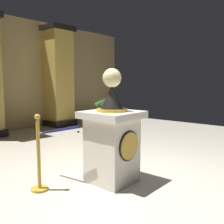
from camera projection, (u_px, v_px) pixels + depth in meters
name	position (u px, v px, depth m)	size (l,w,h in m)	color
ground_plane	(116.00, 177.00, 4.01)	(11.98, 11.98, 0.00)	beige
pedestal_clock	(112.00, 138.00, 3.78)	(0.77, 0.77, 1.70)	silver
stanchion_near	(108.00, 143.00, 4.78)	(0.24, 0.24, 1.03)	gold
stanchion_far	(39.00, 164.00, 3.50)	(0.24, 0.24, 1.07)	gold
velvet_rope	(78.00, 126.00, 4.09)	(0.89, 0.86, 0.22)	#141947
column_right	(58.00, 77.00, 8.73)	(0.95, 0.95, 3.36)	black
potted_palm_right	(108.00, 125.00, 6.78)	(0.69, 0.72, 1.16)	#4C3828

